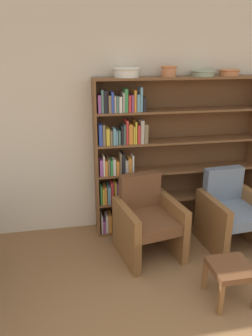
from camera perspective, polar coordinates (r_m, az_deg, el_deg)
name	(u,v)px	position (r m, az deg, el deg)	size (l,w,h in m)	color
wall_back	(133,121)	(4.06, 1.17, 8.15)	(12.00, 0.06, 2.75)	beige
bookshelf	(160,157)	(4.08, 5.94, 1.87)	(2.06, 0.30, 1.91)	brown
bowl_terracotta	(126,72)	(3.78, 0.08, 16.41)	(0.30, 0.30, 0.11)	silver
bowl_stoneware	(169,71)	(3.90, 7.47, 16.48)	(0.19, 0.19, 0.12)	#C67547
bowl_sage	(203,73)	(4.05, 13.27, 15.85)	(0.29, 0.29, 0.07)	gray
bowl_brass	(229,72)	(4.19, 17.52, 15.66)	(0.25, 0.25, 0.08)	#C67547
armchair_leather	(148,221)	(3.72, 3.78, -9.14)	(0.75, 0.78, 0.88)	brown
armchair_cushioned	(231,213)	(4.07, 17.85, -7.43)	(0.70, 0.73, 0.88)	brown
footstool	(231,271)	(3.26, 17.82, -16.76)	(0.38, 0.38, 0.37)	brown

